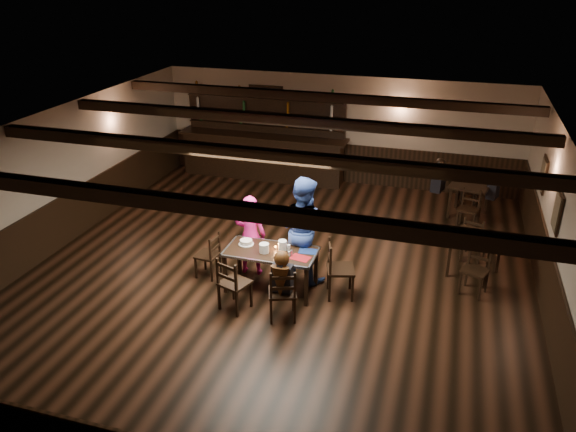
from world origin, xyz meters
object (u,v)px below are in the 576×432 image
(woman_pink, at_px, (250,235))
(man_blue, at_px, (303,229))
(cake, at_px, (246,242))
(bar_counter, at_px, (263,150))
(dining_table, at_px, (271,255))
(chair_near_left, at_px, (231,281))
(chair_near_right, at_px, (283,291))

(woman_pink, xyz_separation_m, man_blue, (0.93, 0.12, 0.20))
(woman_pink, relative_size, cake, 5.75)
(man_blue, relative_size, bar_counter, 0.43)
(woman_pink, relative_size, man_blue, 0.79)
(dining_table, relative_size, woman_pink, 1.03)
(dining_table, distance_m, man_blue, 0.76)
(dining_table, bearing_deg, cake, 168.14)
(dining_table, bearing_deg, man_blue, 55.29)
(chair_near_left, relative_size, cake, 3.61)
(chair_near_left, distance_m, woman_pink, 1.28)
(woman_pink, bearing_deg, dining_table, 134.07)
(man_blue, height_order, bar_counter, bar_counter)
(woman_pink, height_order, cake, woman_pink)
(cake, height_order, bar_counter, bar_counter)
(chair_near_left, bearing_deg, cake, 94.69)
(chair_near_left, height_order, chair_near_right, chair_near_left)
(woman_pink, bearing_deg, chair_near_left, 90.33)
(chair_near_left, bearing_deg, chair_near_right, -2.05)
(cake, bearing_deg, man_blue, 28.37)
(chair_near_right, relative_size, man_blue, 0.48)
(dining_table, relative_size, chair_near_right, 1.69)
(chair_near_right, bearing_deg, dining_table, 119.17)
(chair_near_right, height_order, woman_pink, woman_pink)
(cake, distance_m, bar_counter, 5.35)
(chair_near_left, bearing_deg, woman_pink, 95.72)
(chair_near_right, xyz_separation_m, bar_counter, (-2.40, 6.08, 0.19))
(woman_pink, bearing_deg, man_blue, -178.02)
(woman_pink, distance_m, man_blue, 0.96)
(man_blue, bearing_deg, bar_counter, -42.53)
(dining_table, distance_m, woman_pink, 0.71)
(bar_counter, bearing_deg, cake, -74.25)
(woman_pink, distance_m, bar_counter, 5.00)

